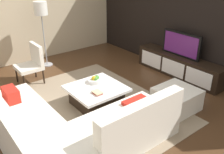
# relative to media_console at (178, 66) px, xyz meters

# --- Properties ---
(ground_plane) EXTENTS (14.00, 14.00, 0.00)m
(ground_plane) POSITION_rel_media_console_xyz_m (-0.00, -2.40, -0.25)
(ground_plane) COLOR #4C301C
(feature_wall_back) EXTENTS (6.40, 0.12, 2.80)m
(feature_wall_back) POSITION_rel_media_console_xyz_m (-0.00, 0.30, 1.15)
(feature_wall_back) COLOR black
(feature_wall_back) RESTS_ON ground
(side_wall_left) EXTENTS (0.12, 5.20, 2.80)m
(side_wall_left) POSITION_rel_media_console_xyz_m (-3.20, -2.20, 1.15)
(side_wall_left) COLOR #C6B28E
(side_wall_left) RESTS_ON ground
(area_rug) EXTENTS (3.35, 2.54, 0.01)m
(area_rug) POSITION_rel_media_console_xyz_m (-0.10, -2.40, -0.24)
(area_rug) COLOR gray
(area_rug) RESTS_ON ground
(media_console) EXTENTS (2.23, 0.43, 0.50)m
(media_console) POSITION_rel_media_console_xyz_m (0.00, 0.00, 0.00)
(media_console) COLOR black
(media_console) RESTS_ON ground
(television) EXTENTS (1.01, 0.06, 0.56)m
(television) POSITION_rel_media_console_xyz_m (-0.00, 0.00, 0.53)
(television) COLOR black
(television) RESTS_ON media_console
(sectional_couch) EXTENTS (2.44, 2.36, 0.81)m
(sectional_couch) POSITION_rel_media_console_xyz_m (0.52, -3.27, 0.03)
(sectional_couch) COLOR silver
(sectional_couch) RESTS_ON ground
(coffee_table) EXTENTS (0.94, 0.97, 0.38)m
(coffee_table) POSITION_rel_media_console_xyz_m (-0.10, -2.30, -0.05)
(coffee_table) COLOR black
(coffee_table) RESTS_ON ground
(accent_chair_near) EXTENTS (0.54, 0.52, 0.87)m
(accent_chair_near) POSITION_rel_media_console_xyz_m (-1.79, -2.83, 0.24)
(accent_chair_near) COLOR black
(accent_chair_near) RESTS_ON ground
(floor_lamp) EXTENTS (0.32, 0.32, 1.63)m
(floor_lamp) POSITION_rel_media_console_xyz_m (-2.54, -2.18, 1.12)
(floor_lamp) COLOR #A5A5AA
(floor_lamp) RESTS_ON ground
(ottoman) EXTENTS (0.70, 0.70, 0.40)m
(ottoman) POSITION_rel_media_console_xyz_m (0.91, -1.21, -0.05)
(ottoman) COLOR silver
(ottoman) RESTS_ON ground
(fruit_bowl) EXTENTS (0.28, 0.28, 0.14)m
(fruit_bowl) POSITION_rel_media_console_xyz_m (-0.28, -2.20, 0.18)
(fruit_bowl) COLOR silver
(fruit_bowl) RESTS_ON coffee_table
(book_stack) EXTENTS (0.19, 0.14, 0.04)m
(book_stack) POSITION_rel_media_console_xyz_m (0.12, -2.42, 0.15)
(book_stack) COLOR maroon
(book_stack) RESTS_ON coffee_table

